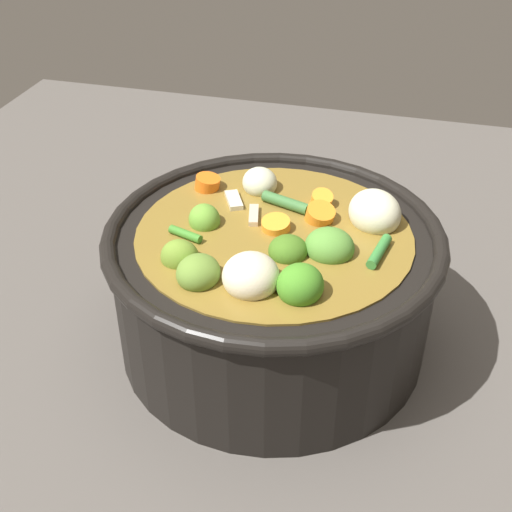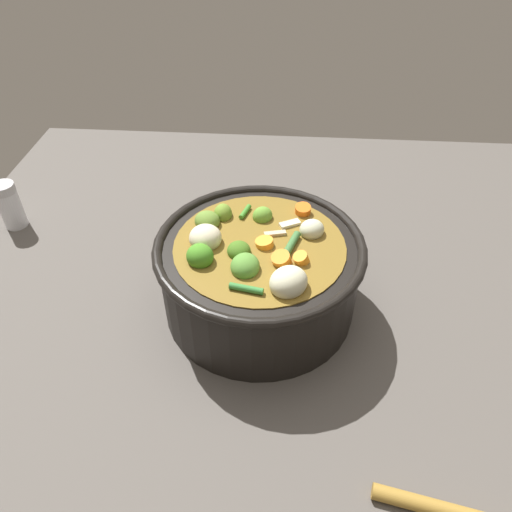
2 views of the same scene
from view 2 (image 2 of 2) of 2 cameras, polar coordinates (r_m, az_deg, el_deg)
The scene contains 3 objects.
ground_plane at distance 0.74m, azimuth 0.38°, elevation -5.79°, with size 1.10×1.10×0.00m, color #514C47.
cooking_pot at distance 0.69m, azimuth 0.37°, elevation -2.06°, with size 0.29×0.29×0.15m.
salt_shaker at distance 0.96m, azimuth -27.08°, elevation 5.36°, with size 0.04×0.04×0.09m.
Camera 2 is at (0.03, -0.50, 0.54)m, focal length 33.88 mm.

